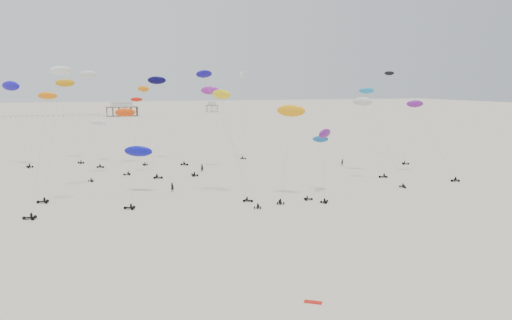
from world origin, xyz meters
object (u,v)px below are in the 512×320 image
object	(u,v)px
pavilion_small	(212,108)
rig_0	(89,90)
spectator_0	(172,192)
pavilion_main	(122,110)
rig_4	(242,93)
rig_9	(427,126)

from	to	relation	value
pavilion_small	rig_0	bearing A→B (deg)	-109.17
pavilion_small	spectator_0	world-z (taller)	pavilion_small
pavilion_main	pavilion_small	xyz separation A→B (m)	(70.00, 30.00, -0.74)
pavilion_main	spectator_0	size ratio (longest dim) A/B	9.24
pavilion_small	rig_4	bearing A→B (deg)	-101.20
pavilion_main	pavilion_small	world-z (taller)	pavilion_main
rig_9	spectator_0	size ratio (longest dim) A/B	8.95
pavilion_main	rig_9	size ratio (longest dim) A/B	1.03
pavilion_small	spectator_0	size ratio (longest dim) A/B	3.96
pavilion_small	spectator_0	distance (m)	293.61
pavilion_small	spectator_0	xyz separation A→B (m)	(-75.24, -283.79, -3.49)
rig_0	spectator_0	distance (m)	34.57
rig_4	pavilion_small	bearing A→B (deg)	-144.02
pavilion_small	rig_0	xyz separation A→B (m)	(-90.51, -260.41, 16.88)
rig_0	pavilion_small	bearing A→B (deg)	-121.71
rig_0	rig_4	bearing A→B (deg)	-171.45
rig_4	pavilion_main	bearing A→B (deg)	-127.04
pavilion_small	rig_4	distance (m)	249.37
rig_4	spectator_0	world-z (taller)	rig_4
rig_0	rig_4	xyz separation A→B (m)	(42.17, 16.27, -1.22)
pavilion_main	rig_9	distance (m)	260.03
pavilion_small	rig_4	size ratio (longest dim) A/B	0.35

